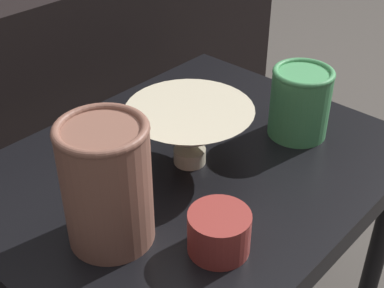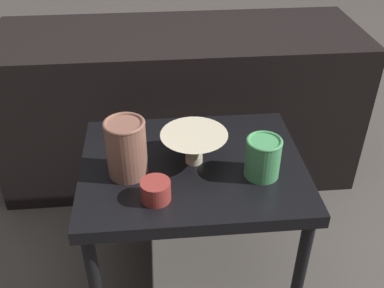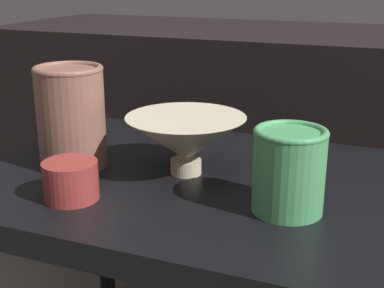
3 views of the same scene
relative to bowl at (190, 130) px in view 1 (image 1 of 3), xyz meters
The scene contains 6 objects.
table 0.11m from the bowl, 129.23° to the right, with size 0.66×0.52×0.46m.
couch_backdrop 0.63m from the bowl, 90.51° to the left, with size 1.44×0.50×0.63m.
bowl is the anchor object (origin of this frame).
vase_textured_left 0.20m from the bowl, 169.18° to the right, with size 0.11×0.11×0.17m.
vase_colorful_right 0.20m from the bowl, 23.05° to the right, with size 0.10×0.10×0.12m.
cup 0.20m from the bowl, 126.68° to the right, with size 0.08×0.08×0.06m.
Camera 1 is at (-0.50, -0.46, 0.95)m, focal length 50.00 mm.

